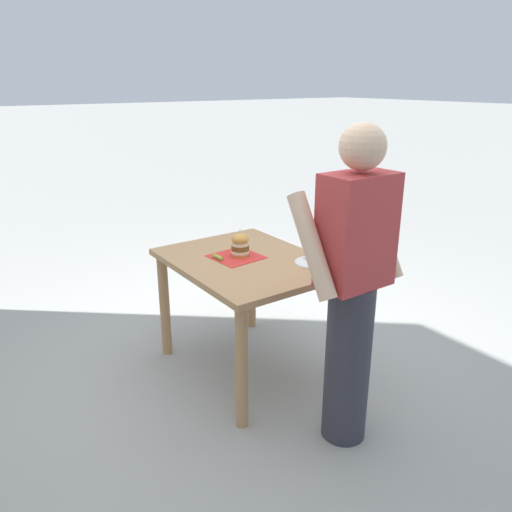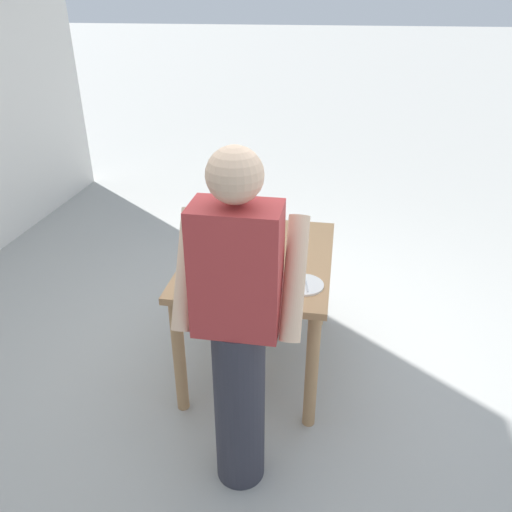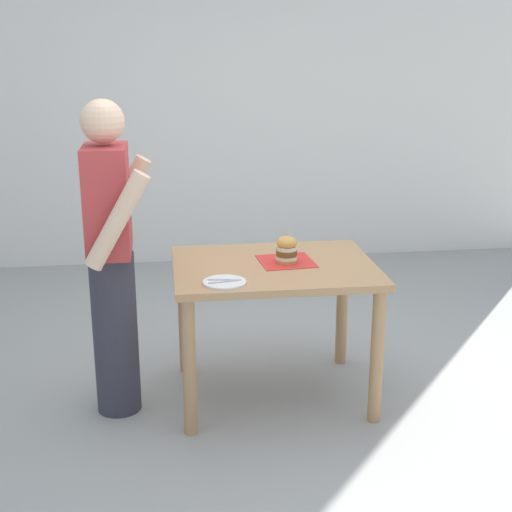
{
  "view_description": "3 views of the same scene",
  "coord_description": "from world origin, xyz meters",
  "px_view_note": "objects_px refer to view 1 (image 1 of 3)",
  "views": [
    {
      "loc": [
        1.67,
        2.48,
        1.87
      ],
      "look_at": [
        0.0,
        0.1,
        0.84
      ],
      "focal_mm": 35.0,
      "sensor_mm": 36.0,
      "label": 1
    },
    {
      "loc": [
        -0.42,
        2.59,
        2.17
      ],
      "look_at": [
        0.0,
        0.1,
        0.84
      ],
      "focal_mm": 35.0,
      "sensor_mm": 36.0,
      "label": 2
    },
    {
      "loc": [
        -3.68,
        0.59,
        1.96
      ],
      "look_at": [
        0.0,
        0.1,
        0.84
      ],
      "focal_mm": 50.0,
      "sensor_mm": 36.0,
      "label": 3
    }
  ],
  "objects_px": {
    "patio_table": "(247,278)",
    "side_plate_with_forks": "(312,262)",
    "diner_across_table": "(352,287)",
    "sandwich": "(240,245)",
    "pickle_spear": "(218,257)"
  },
  "relations": [
    {
      "from": "pickle_spear",
      "to": "side_plate_with_forks",
      "type": "xyz_separation_m",
      "value": [
        -0.44,
        0.4,
        -0.01
      ]
    },
    {
      "from": "patio_table",
      "to": "side_plate_with_forks",
      "type": "height_order",
      "value": "side_plate_with_forks"
    },
    {
      "from": "side_plate_with_forks",
      "to": "diner_across_table",
      "type": "distance_m",
      "value": 0.62
    },
    {
      "from": "side_plate_with_forks",
      "to": "diner_across_table",
      "type": "height_order",
      "value": "diner_across_table"
    },
    {
      "from": "patio_table",
      "to": "diner_across_table",
      "type": "height_order",
      "value": "diner_across_table"
    },
    {
      "from": "patio_table",
      "to": "sandwich",
      "type": "xyz_separation_m",
      "value": [
        0.01,
        -0.07,
        0.21
      ]
    },
    {
      "from": "sandwich",
      "to": "patio_table",
      "type": "bearing_deg",
      "value": 94.37
    },
    {
      "from": "sandwich",
      "to": "pickle_spear",
      "type": "relative_size",
      "value": 1.99
    },
    {
      "from": "side_plate_with_forks",
      "to": "sandwich",
      "type": "bearing_deg",
      "value": -51.4
    },
    {
      "from": "sandwich",
      "to": "diner_across_table",
      "type": "relative_size",
      "value": 0.11
    },
    {
      "from": "diner_across_table",
      "to": "sandwich",
      "type": "bearing_deg",
      "value": -86.5
    },
    {
      "from": "sandwich",
      "to": "side_plate_with_forks",
      "type": "xyz_separation_m",
      "value": [
        -0.29,
        0.37,
        -0.07
      ]
    },
    {
      "from": "diner_across_table",
      "to": "side_plate_with_forks",
      "type": "bearing_deg",
      "value": -112.6
    },
    {
      "from": "pickle_spear",
      "to": "patio_table",
      "type": "bearing_deg",
      "value": 147.75
    },
    {
      "from": "side_plate_with_forks",
      "to": "diner_across_table",
      "type": "bearing_deg",
      "value": 67.4
    }
  ]
}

